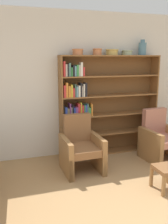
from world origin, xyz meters
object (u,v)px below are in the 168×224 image
at_px(armchair_leather, 81,147).
at_px(armchair_cushioned, 160,138).
at_px(bookshelf, 100,106).
at_px(bowl_terracotta, 97,51).
at_px(bowl_copper, 127,52).
at_px(footstool, 167,171).
at_px(bowl_sage, 112,52).
at_px(bowl_brass, 78,51).
at_px(vase_tall, 142,48).

xyz_separation_m(armchair_leather, armchair_cushioned, (1.58, -0.00, 0.00)).
distance_m(bookshelf, bowl_terracotta, 1.05).
relative_size(bowl_copper, footstool, 0.62).
distance_m(bowl_terracotta, bowl_sage, 0.30).
relative_size(bookshelf, bowl_copper, 9.00).
distance_m(bowl_copper, footstool, 2.38).
bearing_deg(bowl_sage, bowl_terracotta, 180.00).
bearing_deg(footstool, bowl_brass, 117.25).
height_order(bowl_brass, bowl_copper, bowl_brass).
height_order(vase_tall, footstool, vase_tall).
relative_size(bowl_terracotta, bowl_sage, 0.73).
bearing_deg(bookshelf, armchair_cushioned, -32.91).
height_order(bookshelf, bowl_terracotta, bowl_terracotta).
height_order(armchair_cushioned, footstool, armchair_cushioned).
height_order(bookshelf, armchair_leather, bookshelf).
xyz_separation_m(bookshelf, footstool, (0.40, -1.66, -0.67)).
height_order(bowl_terracotta, armchair_leather, bowl_terracotta).
bearing_deg(bowl_copper, bowl_brass, -180.00).
height_order(bookshelf, bowl_brass, bowl_brass).
height_order(bowl_terracotta, bowl_copper, bowl_terracotta).
xyz_separation_m(bowl_copper, armchair_leather, (-1.13, -0.62, -1.59)).
xyz_separation_m(bowl_terracotta, armchair_cushioned, (1.06, -0.62, -1.61)).
height_order(bowl_brass, armchair_cushioned, bowl_brass).
bearing_deg(bowl_terracotta, footstool, -74.05).
bearing_deg(bowl_sage, footstool, -84.04).
xyz_separation_m(bowl_brass, vase_tall, (1.33, 0.00, 0.07)).
distance_m(bookshelf, armchair_leather, 1.04).
relative_size(armchair_cushioned, footstool, 2.63).
bearing_deg(armchair_cushioned, bowl_brass, -27.71).
bearing_deg(bowl_copper, armchair_cushioned, -54.66).
height_order(bookshelf, vase_tall, vase_tall).
distance_m(bowl_terracotta, footstool, 2.43).
height_order(bowl_brass, vase_tall, vase_tall).
relative_size(armchair_leather, footstool, 2.63).
xyz_separation_m(bowl_sage, footstool, (0.17, -1.65, -1.71)).
distance_m(bowl_brass, bowl_terracotta, 0.38).
relative_size(bowl_terracotta, bowl_copper, 0.82).
bearing_deg(armchair_cushioned, bowl_terracotta, -34.74).
height_order(bowl_brass, bowl_sage, same).
xyz_separation_m(bookshelf, bowl_brass, (-0.45, -0.02, 1.04)).
height_order(bowl_copper, armchair_leather, bowl_copper).
height_order(bookshelf, bowl_copper, bowl_copper).
relative_size(bowl_brass, bowl_copper, 0.94).
xyz_separation_m(bowl_sage, armchair_leather, (-0.82, -0.62, -1.60)).
relative_size(bowl_brass, bowl_terracotta, 1.16).
relative_size(vase_tall, footstool, 0.83).
relative_size(vase_tall, armchair_cushioned, 0.32).
xyz_separation_m(vase_tall, armchair_leather, (-1.47, -0.62, -1.67)).
distance_m(armchair_cushioned, footstool, 1.19).
relative_size(armchair_leather, armchair_cushioned, 1.00).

